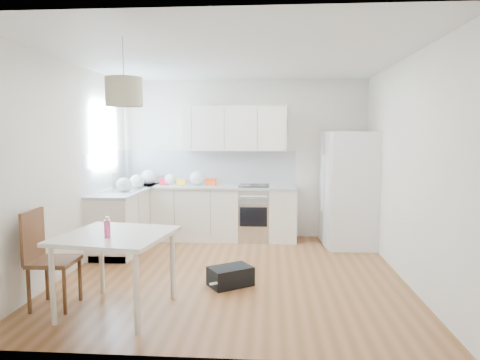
{
  "coord_description": "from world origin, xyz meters",
  "views": [
    {
      "loc": [
        0.46,
        -5.31,
        1.76
      ],
      "look_at": [
        0.06,
        0.4,
        1.16
      ],
      "focal_mm": 32.0,
      "sensor_mm": 36.0,
      "label": 1
    }
  ],
  "objects_px": {
    "refrigerator": "(349,189)",
    "gym_bag": "(230,276)",
    "dining_table": "(116,242)",
    "dining_chair": "(54,259)"
  },
  "relations": [
    {
      "from": "refrigerator",
      "to": "gym_bag",
      "type": "xyz_separation_m",
      "value": [
        -1.72,
        -1.99,
        -0.8
      ]
    },
    {
      "from": "refrigerator",
      "to": "gym_bag",
      "type": "distance_m",
      "value": 2.75
    },
    {
      "from": "refrigerator",
      "to": "dining_chair",
      "type": "xyz_separation_m",
      "value": [
        -3.46,
        -2.74,
        -0.41
      ]
    },
    {
      "from": "dining_table",
      "to": "dining_chair",
      "type": "relative_size",
      "value": 1.14
    },
    {
      "from": "dining_chair",
      "to": "gym_bag",
      "type": "height_order",
      "value": "dining_chair"
    },
    {
      "from": "dining_table",
      "to": "gym_bag",
      "type": "distance_m",
      "value": 1.46
    },
    {
      "from": "dining_table",
      "to": "gym_bag",
      "type": "bearing_deg",
      "value": 45.96
    },
    {
      "from": "dining_chair",
      "to": "gym_bag",
      "type": "distance_m",
      "value": 1.93
    },
    {
      "from": "refrigerator",
      "to": "gym_bag",
      "type": "relative_size",
      "value": 3.75
    },
    {
      "from": "dining_table",
      "to": "gym_bag",
      "type": "xyz_separation_m",
      "value": [
        1.06,
        0.81,
        -0.59
      ]
    }
  ]
}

